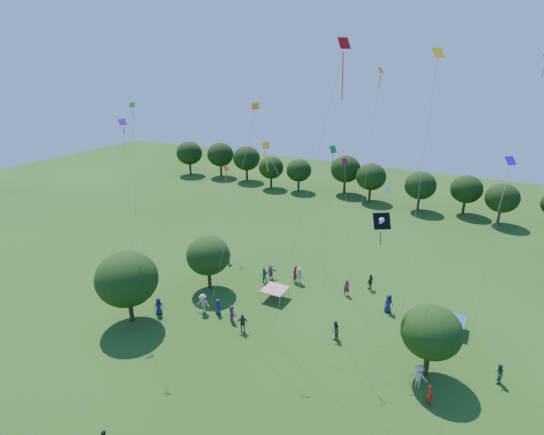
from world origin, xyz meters
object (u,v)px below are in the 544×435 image
at_px(tent_blue, 451,320).
at_px(red_high_kite, 331,102).
at_px(near_tree_north, 208,256).
at_px(near_tree_east, 431,332).
at_px(tent_red_stripe, 275,289).
at_px(near_tree_west, 127,279).
at_px(pirate_kite, 381,223).

xyz_separation_m(tent_blue, red_high_kite, (-9.03, -7.41, 18.16)).
xyz_separation_m(near_tree_north, near_tree_east, (21.61, -2.98, 0.11)).
bearing_deg(tent_red_stripe, near_tree_east, -15.93).
relative_size(near_tree_west, tent_red_stripe, 2.99).
xyz_separation_m(near_tree_west, pirate_kite, (19.56, 6.96, 6.37)).
height_order(near_tree_west, tent_red_stripe, near_tree_west).
bearing_deg(near_tree_west, red_high_kite, 15.47).
distance_m(near_tree_east, tent_blue, 7.36).
distance_m(near_tree_west, near_tree_east, 24.77).
bearing_deg(red_high_kite, near_tree_north, 165.03).
height_order(tent_blue, pirate_kite, pirate_kite).
xyz_separation_m(pirate_kite, red_high_kite, (-3.44, -2.50, 8.65)).
bearing_deg(tent_red_stripe, near_tree_north, -169.79).
distance_m(tent_red_stripe, pirate_kite, 14.05).
relative_size(near_tree_north, tent_red_stripe, 2.53).
relative_size(near_tree_east, pirate_kite, 0.57).
relative_size(near_tree_west, near_tree_north, 1.18).
height_order(near_tree_east, pirate_kite, pirate_kite).
height_order(near_tree_east, tent_blue, near_tree_east).
distance_m(near_tree_north, red_high_kite, 20.92).
xyz_separation_m(near_tree_north, pirate_kite, (16.92, -1.11, 6.93)).
distance_m(pirate_kite, red_high_kite, 9.64).
distance_m(tent_red_stripe, tent_blue, 15.88).
xyz_separation_m(near_tree_east, tent_red_stripe, (-14.76, 4.21, -2.69)).
height_order(tent_red_stripe, red_high_kite, red_high_kite).
bearing_deg(near_tree_north, red_high_kite, -14.97).
distance_m(near_tree_north, near_tree_east, 21.81).
bearing_deg(pirate_kite, near_tree_north, 176.25).
relative_size(near_tree_west, red_high_kite, 0.30).
bearing_deg(pirate_kite, red_high_kite, -144.03).
xyz_separation_m(near_tree_east, pirate_kite, (-4.69, 1.87, 6.82)).
height_order(near_tree_west, red_high_kite, red_high_kite).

